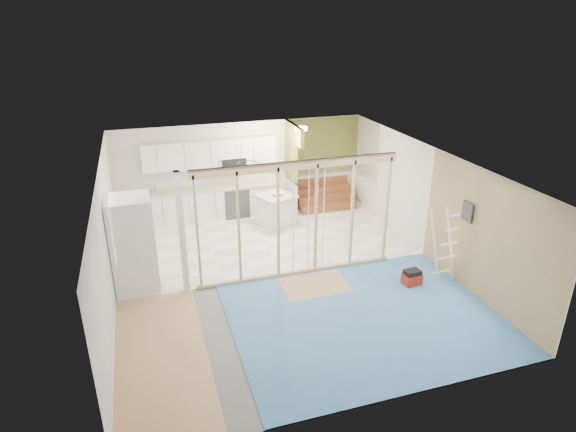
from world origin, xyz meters
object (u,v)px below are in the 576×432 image
object	(u,v)px
island	(276,211)
toolbox	(412,278)
ladder	(444,245)
fridge	(133,244)

from	to	relation	value
island	toolbox	xyz separation A→B (m)	(1.87, -3.87, -0.27)
toolbox	ladder	size ratio (longest dim) A/B	0.23
fridge	toolbox	xyz separation A→B (m)	(5.52, -1.62, -0.84)
fridge	island	world-z (taller)	fridge
fridge	toolbox	distance (m)	5.81
toolbox	ladder	world-z (taller)	ladder
island	ladder	distance (m)	4.68
island	ladder	world-z (taller)	ladder
fridge	ladder	world-z (taller)	fridge
toolbox	ladder	distance (m)	0.96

